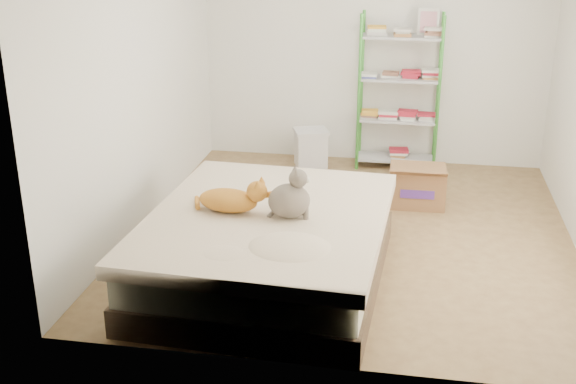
% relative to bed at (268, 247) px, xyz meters
% --- Properties ---
extents(room, '(3.81, 4.21, 2.61)m').
position_rel_bed_xyz_m(room, '(0.57, 1.02, 1.02)').
color(room, '#997D4E').
rests_on(room, ground).
extents(bed, '(1.84, 2.25, 0.55)m').
position_rel_bed_xyz_m(bed, '(0.00, 0.00, 0.00)').
color(bed, '#452F22').
rests_on(bed, ground).
extents(orange_cat, '(0.57, 0.35, 0.22)m').
position_rel_bed_xyz_m(orange_cat, '(-0.30, -0.01, 0.39)').
color(orange_cat, gold).
rests_on(orange_cat, bed).
extents(grey_cat, '(0.39, 0.35, 0.38)m').
position_rel_bed_xyz_m(grey_cat, '(0.17, -0.05, 0.47)').
color(grey_cat, '#726553').
rests_on(grey_cat, bed).
extents(shelf_unit, '(0.88, 0.36, 1.74)m').
position_rel_bed_xyz_m(shelf_unit, '(0.87, 2.90, 0.60)').
color(shelf_unit, green).
rests_on(shelf_unit, ground).
extents(cardboard_box, '(0.54, 0.52, 0.43)m').
position_rel_bed_xyz_m(cardboard_box, '(1.11, 1.79, -0.09)').
color(cardboard_box, '#98613E').
rests_on(cardboard_box, ground).
extents(white_bin, '(0.45, 0.42, 0.42)m').
position_rel_bed_xyz_m(white_bin, '(-0.07, 2.75, -0.06)').
color(white_bin, silver).
rests_on(white_bin, ground).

